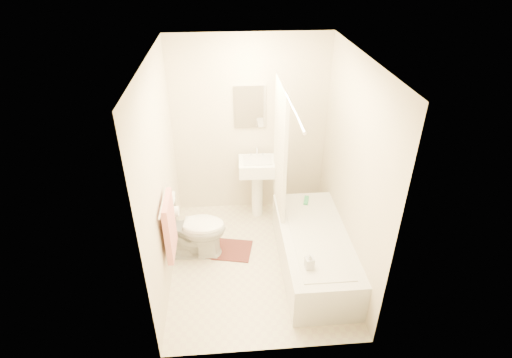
{
  "coord_description": "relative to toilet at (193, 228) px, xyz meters",
  "views": [
    {
      "loc": [
        -0.31,
        -3.56,
        3.3
      ],
      "look_at": [
        0.0,
        0.25,
        1.0
      ],
      "focal_mm": 28.0,
      "sensor_mm": 36.0,
      "label": 1
    }
  ],
  "objects": [
    {
      "name": "floor",
      "position": [
        0.75,
        -0.22,
        -0.39
      ],
      "size": [
        2.4,
        2.4,
        0.0
      ],
      "primitive_type": "plane",
      "color": "beige",
      "rests_on": "ground"
    },
    {
      "name": "wall_back",
      "position": [
        0.75,
        0.98,
        0.81
      ],
      "size": [
        2.0,
        0.02,
        2.4
      ],
      "primitive_type": "cube",
      "color": "beige",
      "rests_on": "ground"
    },
    {
      "name": "toilet_paper",
      "position": [
        -0.18,
        -0.1,
        0.31
      ],
      "size": [
        0.11,
        0.12,
        0.12
      ],
      "primitive_type": "cylinder",
      "rotation": [
        0.0,
        1.57,
        0.0
      ],
      "color": "white",
      "rests_on": "wall_left"
    },
    {
      "name": "bath_mat",
      "position": [
        0.42,
        0.0,
        -0.38
      ],
      "size": [
        0.6,
        0.5,
        0.02
      ],
      "primitive_type": "cube",
      "rotation": [
        0.0,
        0.0,
        -0.21
      ],
      "color": "#53251C",
      "rests_on": "floor"
    },
    {
      "name": "scrub_brush",
      "position": [
        1.4,
        0.29,
        0.11
      ],
      "size": [
        0.1,
        0.19,
        0.04
      ],
      "primitive_type": "cube",
      "rotation": [
        0.0,
        0.0,
        -0.28
      ],
      "color": "#359B5B",
      "rests_on": "bathtub"
    },
    {
      "name": "bathtub",
      "position": [
        1.38,
        -0.35,
        -0.15
      ],
      "size": [
        0.74,
        1.69,
        0.47
      ],
      "primitive_type": null,
      "color": "silver",
      "rests_on": "floor"
    },
    {
      "name": "curtain_rod",
      "position": [
        1.05,
        -0.12,
        1.61
      ],
      "size": [
        0.03,
        1.7,
        0.03
      ],
      "primitive_type": "cylinder",
      "rotation": [
        1.57,
        0.0,
        0.0
      ],
      "color": "silver",
      "rests_on": "wall_back"
    },
    {
      "name": "ceiling",
      "position": [
        0.75,
        -0.22,
        2.01
      ],
      "size": [
        2.4,
        2.4,
        0.0
      ],
      "primitive_type": "plane",
      "color": "white",
      "rests_on": "ground"
    },
    {
      "name": "towel_bar",
      "position": [
        -0.21,
        -0.47,
        0.71
      ],
      "size": [
        0.02,
        0.6,
        0.02
      ],
      "primitive_type": "cylinder",
      "rotation": [
        1.57,
        0.0,
        0.0
      ],
      "color": "silver",
      "rests_on": "wall_left"
    },
    {
      "name": "soap_bottle",
      "position": [
        1.21,
        -0.87,
        0.18
      ],
      "size": [
        0.09,
        0.1,
        0.19
      ],
      "primitive_type": "imported",
      "rotation": [
        0.0,
        0.0,
        0.1
      ],
      "color": "silver",
      "rests_on": "bathtub"
    },
    {
      "name": "mirror",
      "position": [
        0.75,
        0.96,
        1.11
      ],
      "size": [
        0.4,
        0.03,
        0.55
      ],
      "primitive_type": "cube",
      "color": "white",
      "rests_on": "wall_back"
    },
    {
      "name": "wall_right",
      "position": [
        1.75,
        -0.22,
        0.81
      ],
      "size": [
        0.02,
        2.4,
        2.4
      ],
      "primitive_type": "cube",
      "color": "beige",
      "rests_on": "ground"
    },
    {
      "name": "towel",
      "position": [
        -0.18,
        -0.47,
        0.39
      ],
      "size": [
        0.06,
        0.45,
        0.66
      ],
      "primitive_type": "cube",
      "color": "#CC7266",
      "rests_on": "towel_bar"
    },
    {
      "name": "toilet",
      "position": [
        0.0,
        0.0,
        0.0
      ],
      "size": [
        0.82,
        0.51,
        0.77
      ],
      "primitive_type": "imported",
      "rotation": [
        0.0,
        0.0,
        1.48
      ],
      "color": "silver",
      "rests_on": "floor"
    },
    {
      "name": "wall_left",
      "position": [
        -0.25,
        -0.22,
        0.81
      ],
      "size": [
        0.02,
        2.4,
        2.4
      ],
      "primitive_type": "cube",
      "color": "beige",
      "rests_on": "ground"
    },
    {
      "name": "shower_curtain",
      "position": [
        1.05,
        0.28,
        0.83
      ],
      "size": [
        0.04,
        0.8,
        1.55
      ],
      "primitive_type": "cube",
      "color": "silver",
      "rests_on": "curtain_rod"
    },
    {
      "name": "sink",
      "position": [
        0.83,
        0.73,
        0.09
      ],
      "size": [
        0.49,
        0.4,
        0.94
      ],
      "primitive_type": null,
      "rotation": [
        0.0,
        0.0,
        -0.03
      ],
      "color": "white",
      "rests_on": "floor"
    }
  ]
}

